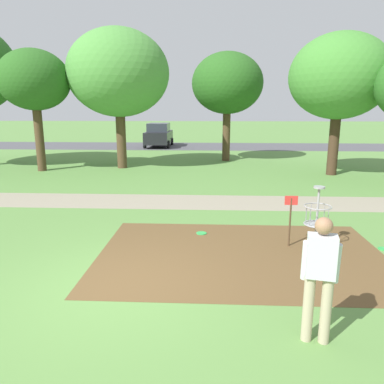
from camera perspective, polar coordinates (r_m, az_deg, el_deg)
ground_plane at (r=6.62m, az=-11.42°, el=-14.47°), size 160.00×160.00×0.00m
dirt_tee_pad at (r=7.89m, az=7.67°, el=-9.62°), size 6.00×4.04×0.01m
disc_golf_basket at (r=8.39m, az=18.46°, el=-3.39°), size 0.98×0.58×1.39m
player_throwing at (r=5.04m, az=19.26°, el=-11.83°), size 0.49×0.43×1.71m
frisbee_near_basket at (r=9.13m, az=27.57°, el=-7.84°), size 0.22×0.22×0.02m
frisbee_by_tee at (r=9.07m, az=1.48°, el=-6.42°), size 0.26×0.26×0.02m
tree_near_left at (r=19.13m, az=-11.36°, el=17.62°), size 4.96×4.96×6.78m
tree_mid_left at (r=21.48m, az=5.52°, el=16.41°), size 3.99×3.99×6.06m
tree_mid_right at (r=19.32m, az=-23.32°, el=15.58°), size 3.30×3.30×5.69m
tree_far_left at (r=17.97m, az=21.92°, el=16.25°), size 4.35×4.35×6.20m
parking_lot_strip at (r=29.71m, az=-0.15°, el=7.14°), size 36.00×6.00×0.01m
parked_car_leftmost at (r=29.42m, az=-5.18°, el=8.82°), size 1.99×4.20×1.84m
gravel_path at (r=12.14m, az=-4.58°, el=-1.47°), size 40.00×1.92×0.00m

